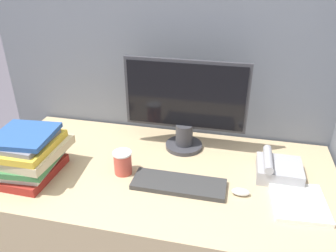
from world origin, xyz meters
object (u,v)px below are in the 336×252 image
(monitor, at_px, (185,106))
(book_stack, at_px, (31,154))
(desk_telephone, at_px, (278,169))
(mouse, at_px, (241,192))
(keyboard, at_px, (179,184))
(coffee_cup, at_px, (123,163))

(monitor, bearing_deg, book_stack, -148.40)
(monitor, relative_size, desk_telephone, 3.09)
(monitor, height_order, mouse, monitor)
(keyboard, height_order, coffee_cup, coffee_cup)
(mouse, xyz_separation_m, desk_telephone, (0.15, 0.16, 0.02))
(monitor, height_order, keyboard, monitor)
(book_stack, bearing_deg, desk_telephone, 11.74)
(mouse, bearing_deg, book_stack, -176.58)
(keyboard, bearing_deg, mouse, 0.02)
(book_stack, bearing_deg, monitor, 31.60)
(keyboard, xyz_separation_m, coffee_cup, (-0.25, 0.04, 0.04))
(monitor, xyz_separation_m, book_stack, (-0.58, -0.36, -0.12))
(coffee_cup, bearing_deg, keyboard, -8.96)
(monitor, height_order, coffee_cup, monitor)
(keyboard, relative_size, desk_telephone, 2.06)
(desk_telephone, bearing_deg, monitor, 160.70)
(coffee_cup, xyz_separation_m, book_stack, (-0.37, -0.09, 0.05))
(monitor, relative_size, book_stack, 1.86)
(keyboard, bearing_deg, book_stack, -175.24)
(book_stack, bearing_deg, keyboard, 4.76)
(monitor, bearing_deg, mouse, -47.72)
(keyboard, relative_size, book_stack, 1.24)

